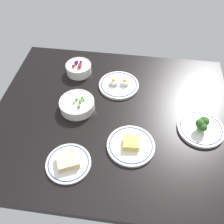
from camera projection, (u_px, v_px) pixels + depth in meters
dining_table at (112, 117)px, 123.69cm from camera, size 117.29×98.97×4.00cm
bowl_berries at (79, 68)px, 140.58cm from camera, size 14.46×14.46×7.30cm
bowl_peas at (77, 104)px, 123.06cm from camera, size 17.49×17.49×6.11cm
plate_eggs at (119, 84)px, 134.62cm from camera, size 21.70×21.70×4.91cm
plate_cheese at (131, 145)px, 109.39cm from camera, size 21.39×21.39×4.18cm
plate_broccoli at (201, 127)px, 114.65cm from camera, size 21.60×21.60×8.21cm
plate_sandwich at (68, 162)px, 103.57cm from camera, size 19.12×19.12×4.28cm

